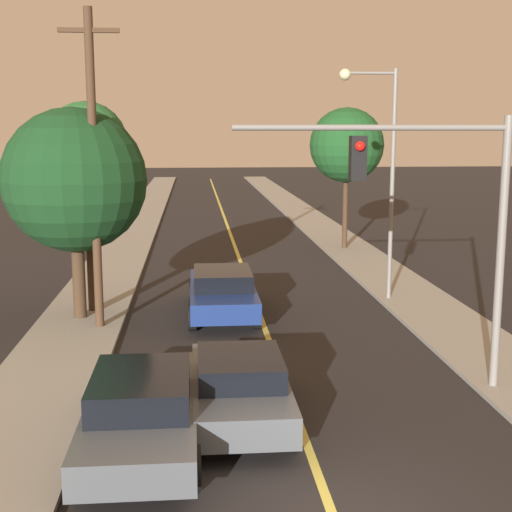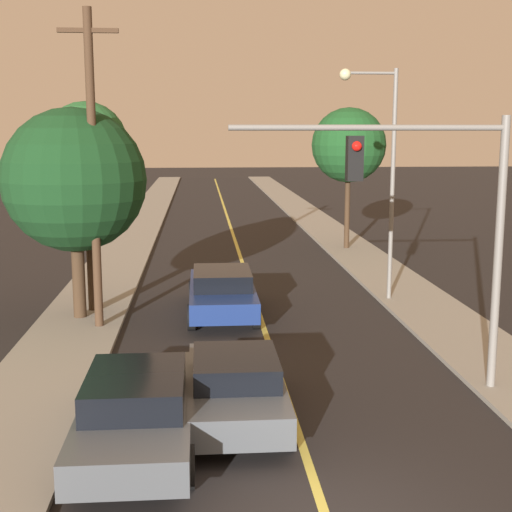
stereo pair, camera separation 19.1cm
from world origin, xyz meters
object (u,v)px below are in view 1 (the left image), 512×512
car_near_lane_second (222,291)px  streetlamp_right (380,154)px  car_near_lane_front (240,386)px  utility_pole_left (94,166)px  traffic_signal_mast (437,203)px  tree_left_near (86,145)px  tree_right_near (347,145)px  tree_left_far (75,180)px  car_outer_lane_front (142,408)px

car_near_lane_second → streetlamp_right: size_ratio=0.69×
car_near_lane_front → utility_pole_left: utility_pole_left is taller
car_near_lane_front → traffic_signal_mast: bearing=16.4°
tree_left_near → tree_right_near: (10.16, 10.98, -0.25)m
streetlamp_right → utility_pole_left: size_ratio=0.85×
utility_pole_left → tree_left_far: size_ratio=1.41×
car_near_lane_second → tree_left_near: (-3.96, 0.60, 4.35)m
traffic_signal_mast → tree_right_near: size_ratio=0.89×
car_outer_lane_front → tree_left_far: size_ratio=0.84×
tree_left_far → tree_right_near: 15.76m
tree_right_near → car_outer_lane_front: bearing=-111.2°
car_near_lane_front → tree_right_near: 20.98m
car_near_lane_second → car_outer_lane_front: 9.19m
traffic_signal_mast → streetlamp_right: bearing=83.4°
car_outer_lane_front → car_near_lane_second: bearing=78.8°
car_outer_lane_front → tree_left_near: tree_left_near is taller
tree_left_far → car_outer_lane_front: bearing=-74.6°
car_near_lane_front → car_near_lane_second: (0.00, 8.03, 0.04)m
traffic_signal_mast → tree_left_far: size_ratio=0.94×
utility_pole_left → traffic_signal_mast: bearing=-35.9°
car_outer_lane_front → utility_pole_left: bearing=102.6°
car_near_lane_front → car_outer_lane_front: (-1.78, -0.99, 0.02)m
car_near_lane_second → car_outer_lane_front: bearing=-101.2°
car_near_lane_front → streetlamp_right: (5.10, 9.43, 4.08)m
traffic_signal_mast → tree_left_near: size_ratio=0.91×
car_near_lane_second → tree_right_near: 13.76m
utility_pole_left → tree_left_far: utility_pole_left is taller
tree_right_near → tree_left_near: bearing=-132.8°
car_near_lane_second → utility_pole_left: bearing=-160.2°
streetlamp_right → tree_left_far: streetlamp_right is taller
utility_pole_left → car_outer_lane_front: bearing=-77.4°
car_near_lane_front → tree_right_near: bearing=72.4°
car_near_lane_front → utility_pole_left: (-3.51, 6.76, 3.86)m
car_near_lane_second → utility_pole_left: size_ratio=0.59×
traffic_signal_mast → streetlamp_right: streetlamp_right is taller
car_outer_lane_front → tree_right_near: size_ratio=0.79×
streetlamp_right → traffic_signal_mast: bearing=-96.6°
car_outer_lane_front → tree_right_near: tree_right_near is taller
car_near_lane_front → streetlamp_right: 11.47m
car_near_lane_second → tree_right_near: bearing=61.8°
traffic_signal_mast → utility_pole_left: bearing=144.1°
car_near_lane_second → utility_pole_left: (-3.51, -1.26, 3.82)m
car_outer_lane_front → tree_right_near: (7.99, 20.60, 4.12)m
utility_pole_left → tree_right_near: (9.72, 12.84, 0.28)m
car_near_lane_second → streetlamp_right: (5.10, 1.40, 4.04)m
car_near_lane_front → tree_left_far: 9.49m
streetlamp_right → tree_left_near: streetlamp_right is taller
car_near_lane_front → utility_pole_left: 8.54m
car_near_lane_front → tree_right_near: tree_right_near is taller
utility_pole_left → tree_left_near: bearing=103.5°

